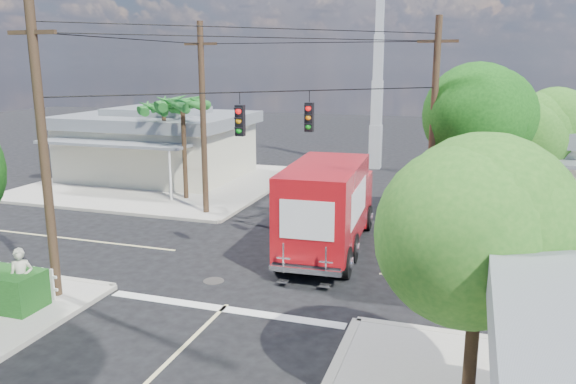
% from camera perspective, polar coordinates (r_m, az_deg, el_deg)
% --- Properties ---
extents(ground, '(120.00, 120.00, 0.00)m').
position_cam_1_polar(ground, '(20.90, -1.71, -7.07)').
color(ground, black).
rests_on(ground, ground).
extents(sidewalk_ne, '(14.12, 14.12, 0.14)m').
position_cam_1_polar(sidewalk_ne, '(30.48, 25.45, -1.75)').
color(sidewalk_ne, '#A6A196').
rests_on(sidewalk_ne, ground).
extents(sidewalk_nw, '(14.12, 14.12, 0.14)m').
position_cam_1_polar(sidewalk_nw, '(34.92, -12.57, 0.96)').
color(sidewalk_nw, '#A6A196').
rests_on(sidewalk_nw, ground).
extents(road_markings, '(32.00, 32.00, 0.01)m').
position_cam_1_polar(road_markings, '(19.61, -3.18, -8.45)').
color(road_markings, beige).
rests_on(road_markings, ground).
extents(building_nw, '(10.80, 10.20, 4.30)m').
position_cam_1_polar(building_nw, '(36.46, -13.00, 4.87)').
color(building_nw, beige).
rests_on(building_nw, sidewalk_nw).
extents(radio_tower, '(0.80, 0.80, 17.00)m').
position_cam_1_polar(radio_tower, '(38.99, 9.08, 10.60)').
color(radio_tower, silver).
rests_on(radio_tower, ground).
extents(tree_ne_front, '(4.21, 4.14, 6.66)m').
position_cam_1_polar(tree_ne_front, '(25.34, 19.33, 6.83)').
color(tree_ne_front, '#422D1C').
rests_on(tree_ne_front, sidewalk_ne).
extents(tree_ne_back, '(3.77, 3.66, 5.82)m').
position_cam_1_polar(tree_ne_back, '(27.76, 24.55, 5.67)').
color(tree_ne_back, '#422D1C').
rests_on(tree_ne_back, sidewalk_ne).
extents(tree_se, '(3.67, 3.54, 5.62)m').
position_cam_1_polar(tree_se, '(11.66, 19.08, -3.30)').
color(tree_se, '#422D1C').
rests_on(tree_se, sidewalk_se).
extents(palm_nw_front, '(3.01, 3.08, 5.59)m').
position_cam_1_polar(palm_nw_front, '(29.65, -10.67, 8.67)').
color(palm_nw_front, '#422D1C').
rests_on(palm_nw_front, sidewalk_nw).
extents(palm_nw_back, '(3.01, 3.08, 5.19)m').
position_cam_1_polar(palm_nw_back, '(31.97, -12.54, 8.21)').
color(palm_nw_back, '#422D1C').
rests_on(palm_nw_back, sidewalk_nw).
extents(utility_poles, '(12.00, 10.68, 9.00)m').
position_cam_1_polar(utility_poles, '(21.84, -4.30, 6.40)').
color(utility_poles, '#473321').
rests_on(utility_poles, ground).
extents(vending_boxes, '(1.90, 0.50, 1.10)m').
position_cam_1_polar(vending_boxes, '(25.50, 17.07, -2.30)').
color(vending_boxes, red).
rests_on(vending_boxes, sidewalk_ne).
extents(delivery_truck, '(3.00, 8.27, 3.52)m').
position_cam_1_polar(delivery_truck, '(21.69, 4.11, -1.39)').
color(delivery_truck, black).
rests_on(delivery_truck, ground).
extents(parked_car, '(6.46, 4.40, 1.64)m').
position_cam_1_polar(parked_car, '(21.67, 26.91, -5.49)').
color(parked_car, silver).
rests_on(parked_car, ground).
extents(pedestrian, '(0.80, 0.71, 1.83)m').
position_cam_1_polar(pedestrian, '(18.21, -25.44, -7.95)').
color(pedestrian, beige).
rests_on(pedestrian, sidewalk_sw).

